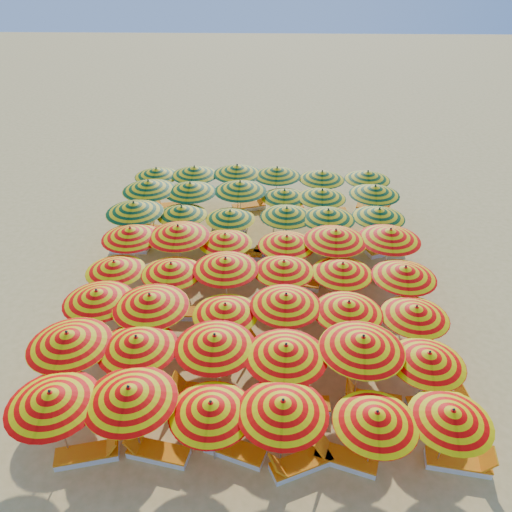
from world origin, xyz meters
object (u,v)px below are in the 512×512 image
umbrella_11 (428,358)px  umbrella_44 (237,170)px  umbrella_13 (150,301)px  lounger_11 (212,352)px  lounger_31 (250,206)px  beachgoer_a (239,261)px  lounger_15 (189,313)px  umbrella_3 (283,407)px  umbrella_43 (195,171)px  lounger_8 (372,400)px  lounger_20 (297,283)px  umbrella_40 (322,194)px  lounger_16 (295,304)px  umbrella_26 (225,238)px  umbrella_27 (287,241)px  umbrella_22 (342,268)px  umbrella_28 (335,235)px  lounger_2 (233,449)px  umbrella_47 (368,176)px  umbrella_33 (287,212)px  lounger_17 (350,307)px  lounger_6 (199,392)px  umbrella_2 (211,408)px  umbrella_15 (286,300)px  umbrella_36 (149,185)px  umbrella_16 (348,307)px  umbrella_35 (379,213)px  umbrella_30 (134,207)px  lounger_18 (380,315)px  umbrella_25 (178,231)px  lounger_13 (360,355)px  umbrella_17 (416,312)px  umbrella_42 (157,172)px  umbrella_34 (328,214)px  umbrella_7 (137,343)px  lounger_14 (106,308)px  umbrella_10 (363,343)px  lounger_29 (381,231)px  lounger_10 (172,350)px  umbrella_6 (68,339)px  umbrella_39 (284,194)px  lounger_30 (170,206)px  umbrella_14 (225,309)px  umbrella_23 (405,272)px  umbrella_46 (322,175)px  umbrella_31 (182,211)px  lounger_3 (299,464)px  umbrella_8 (215,341)px  umbrella_0 (52,398)px  umbrella_45 (277,172)px  umbrella_24 (131,233)px  lounger_28 (231,226)px  umbrella_4 (376,418)px  lounger_0 (89,454)px  umbrella_41 (375,190)px  umbrella_20 (226,264)px

umbrella_11 → umbrella_44: 14.06m
umbrella_13 → lounger_11: (1.89, -0.04, -2.16)m
lounger_31 → beachgoer_a: beachgoer_a is taller
lounger_15 → umbrella_3: bearing=120.6°
umbrella_43 → lounger_31: umbrella_43 is taller
lounger_8 → lounger_20: bearing=-61.2°
umbrella_40 → lounger_16: 6.17m
umbrella_26 → umbrella_27: 2.44m
umbrella_22 → umbrella_28: umbrella_28 is taller
umbrella_13 → lounger_2: (2.86, -3.83, -2.16)m
umbrella_47 → lounger_8: size_ratio=1.40×
umbrella_44 → umbrella_33: bearing=-60.3°
umbrella_33 → lounger_17: umbrella_33 is taller
umbrella_33 → umbrella_22: bearing=-65.1°
lounger_6 → lounger_11: size_ratio=0.99×
umbrella_2 → umbrella_11: size_ratio=1.17×
umbrella_15 → umbrella_36: bearing=127.1°
umbrella_16 → umbrella_35: 6.74m
umbrella_30 → lounger_18: (9.98, -4.27, -2.16)m
umbrella_25 → lounger_13: umbrella_25 is taller
umbrella_44 → lounger_31: bearing=13.1°
umbrella_36 → lounger_17: umbrella_36 is taller
umbrella_17 → umbrella_42: 14.79m
umbrella_35 → umbrella_34: bearing=-173.5°
umbrella_7 → lounger_14: (-2.39, 4.03, -2.06)m
umbrella_10 → lounger_29: (2.64, 10.15, -2.18)m
umbrella_17 → lounger_10: bearing=179.7°
umbrella_43 → umbrella_17: bearing=-51.3°
umbrella_6 → umbrella_11: umbrella_6 is taller
umbrella_22 → lounger_16: umbrella_22 is taller
umbrella_39 → umbrella_40: bearing=-4.3°
lounger_16 → lounger_30: 10.08m
umbrella_14 → umbrella_26: bearing=94.6°
umbrella_27 → umbrella_33: size_ratio=1.02×
lounger_2 → lounger_18: 7.82m
umbrella_23 → umbrella_46: umbrella_23 is taller
umbrella_35 → lounger_2: bearing=-118.5°
umbrella_3 → lounger_29: 13.51m
umbrella_11 → umbrella_13: size_ratio=0.74×
umbrella_31 → lounger_3: 11.93m
umbrella_14 → lounger_10: umbrella_14 is taller
umbrella_7 → umbrella_8: size_ratio=0.90×
umbrella_0 → lounger_16: (6.54, 6.59, -2.11)m
umbrella_26 → umbrella_45: umbrella_45 is taller
umbrella_30 → lounger_3: size_ratio=1.59×
umbrella_22 → lounger_29: 6.88m
umbrella_24 → lounger_28: bearing=49.7°
umbrella_4 → lounger_0: umbrella_4 is taller
lounger_17 → umbrella_41: bearing=-105.7°
umbrella_20 → umbrella_31: umbrella_20 is taller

